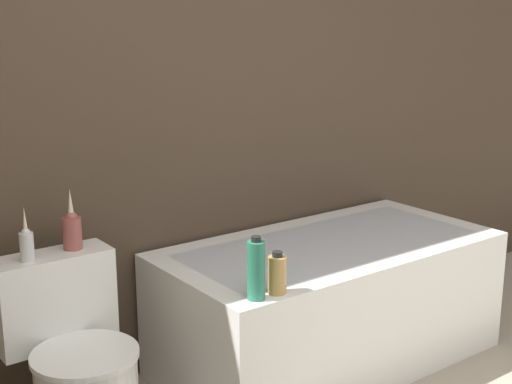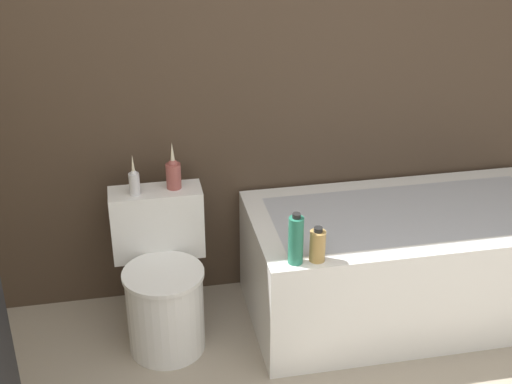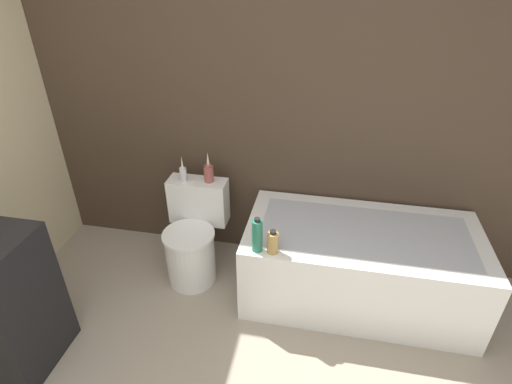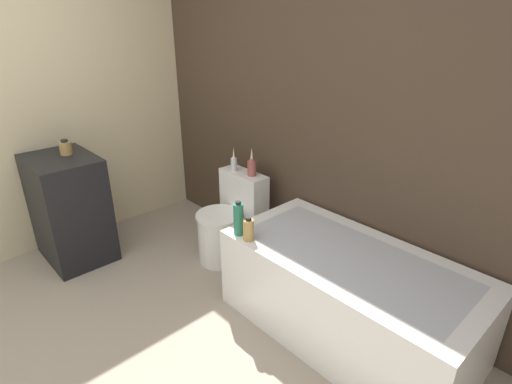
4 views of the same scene
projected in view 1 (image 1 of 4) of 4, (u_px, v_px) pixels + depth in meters
The scene contains 7 objects.
wall_back_tiled at pixel (124, 83), 2.93m from camera, with size 6.40×0.06×2.60m.
bathtub at pixel (329, 302), 3.28m from camera, with size 1.56×0.78×0.58m.
toilet at pixel (77, 371), 2.58m from camera, with size 0.44×0.54×0.71m.
vase_gold at pixel (27, 243), 2.54m from camera, with size 0.05×0.05×0.20m.
vase_silver at pixel (72, 229), 2.67m from camera, with size 0.07×0.07×0.23m.
shampoo_bottle_tall at pixel (256, 270), 2.55m from camera, with size 0.07×0.07×0.24m.
shampoo_bottle_short at pixel (277, 274), 2.61m from camera, with size 0.07×0.07×0.16m.
Camera 1 is at (-1.33, -0.60, 1.57)m, focal length 50.00 mm.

